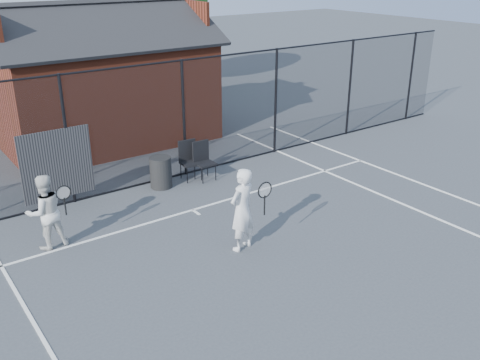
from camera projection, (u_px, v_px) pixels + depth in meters
ground at (277, 268)px, 9.80m from camera, size 80.00×80.00×0.00m
court_lines at (328, 302)px, 8.81m from camera, size 11.02×18.00×0.01m
fence at (137, 130)px, 12.84m from camera, size 22.04×3.00×3.00m
clubhouse at (103, 89)px, 16.21m from camera, size 6.50×4.36×4.19m
player_front at (242, 210)px, 10.15m from camera, size 0.79×0.62×1.67m
player_back at (45, 212)px, 10.24m from camera, size 0.83×0.62×1.51m
chair_left at (205, 162)px, 13.54m from camera, size 0.47×0.49×0.97m
chair_right at (191, 161)px, 13.56m from camera, size 0.52×0.54×0.98m
waste_bin at (161, 172)px, 13.14m from camera, size 0.63×0.63×0.78m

